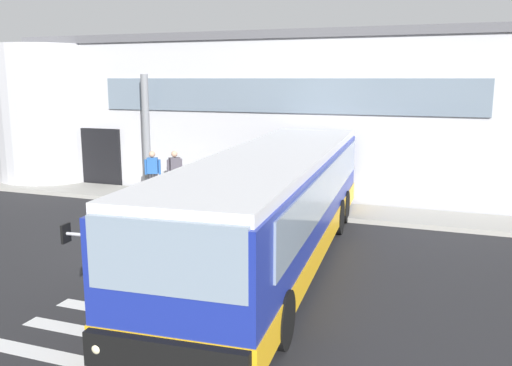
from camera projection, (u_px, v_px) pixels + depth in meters
name	position (u px, v px, depth m)	size (l,w,h in m)	color
ground_plane	(173.00, 244.00, 14.58)	(80.00, 90.00, 0.02)	#232326
bay_paint_stripes	(159.00, 319.00, 10.04)	(4.40, 3.96, 0.01)	silver
terminal_building	(280.00, 109.00, 24.92)	(21.84, 13.80, 6.06)	#B7B7BC
boarding_curb	(239.00, 203.00, 18.99)	(24.04, 2.00, 0.15)	#9E9B93
entry_support_column	(146.00, 133.00, 20.47)	(0.28, 0.28, 4.40)	slate
bus_main_foreground	(274.00, 208.00, 12.95)	(3.42, 12.32, 2.70)	navy
passenger_near_column	(153.00, 171.00, 19.56)	(0.55, 0.35, 1.68)	#2D2D33
passenger_by_doorway	(174.00, 170.00, 19.64)	(0.50, 0.52, 1.68)	#4C4233
safety_bollard_yellow	(342.00, 210.00, 16.50)	(0.18, 0.18, 0.90)	yellow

